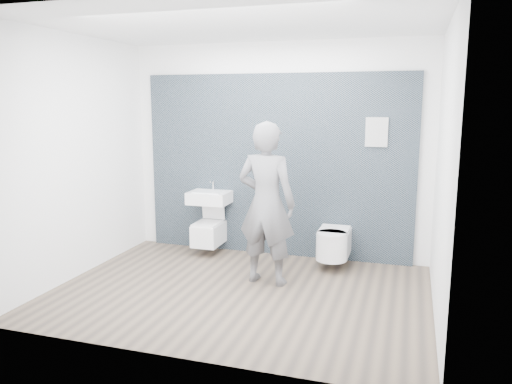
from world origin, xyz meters
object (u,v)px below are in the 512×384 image
(washbasin, at_px, (209,197))
(toilet_rounded, at_px, (333,244))
(toilet_square, at_px, (209,232))
(visitor, at_px, (266,204))

(washbasin, height_order, toilet_rounded, washbasin)
(washbasin, relative_size, toilet_square, 0.81)
(toilet_square, bearing_deg, washbasin, 90.00)
(washbasin, relative_size, toilet_rounded, 0.84)
(washbasin, relative_size, visitor, 0.29)
(washbasin, bearing_deg, visitor, -39.51)
(washbasin, height_order, visitor, visitor)
(toilet_rounded, height_order, visitor, visitor)
(toilet_rounded, bearing_deg, toilet_square, 177.17)
(toilet_rounded, bearing_deg, visitor, -130.90)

